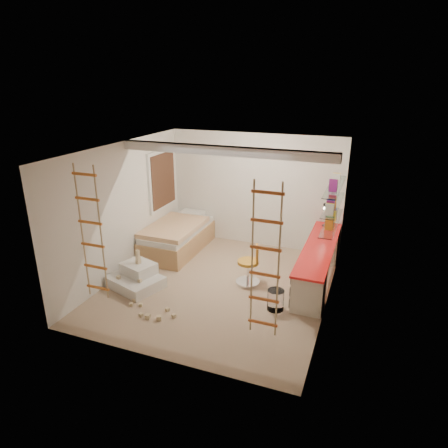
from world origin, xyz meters
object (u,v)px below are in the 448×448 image
at_px(bed, 178,237).
at_px(swivel_chair, 249,270).
at_px(desk, 318,262).
at_px(play_platform, 136,278).

distance_m(bed, swivel_chair, 2.20).
relative_size(desk, bed, 1.40).
xyz_separation_m(desk, play_platform, (-3.17, -1.42, -0.24)).
relative_size(bed, play_platform, 1.76).
relative_size(desk, play_platform, 2.46).
distance_m(desk, swivel_chair, 1.33).
bearing_deg(desk, bed, 173.51).
xyz_separation_m(bed, swivel_chair, (1.99, -0.93, -0.04)).
bearing_deg(swivel_chair, bed, 155.08).
height_order(bed, play_platform, bed).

